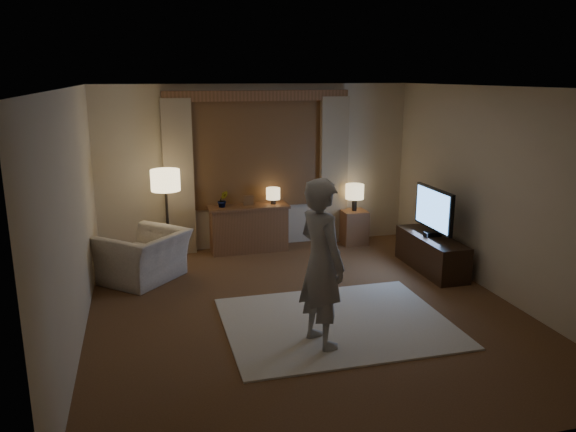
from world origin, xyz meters
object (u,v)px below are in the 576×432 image
object	(u,v)px
sideboard	(249,229)
armchair	(144,256)
side_table	(354,227)
tv_stand	(431,253)
person	(321,263)

from	to	relation	value
sideboard	armchair	bearing A→B (deg)	-149.81
side_table	tv_stand	bearing A→B (deg)	-68.48
sideboard	tv_stand	distance (m)	2.83
sideboard	person	xyz separation A→B (m)	(0.11, -3.36, 0.54)
tv_stand	person	size ratio (longest dim) A/B	0.80
sideboard	tv_stand	world-z (taller)	sideboard
side_table	person	world-z (taller)	person
sideboard	tv_stand	xyz separation A→B (m)	(2.35, -1.57, -0.10)
sideboard	person	size ratio (longest dim) A/B	0.69
sideboard	person	bearing A→B (deg)	-88.17
person	tv_stand	bearing A→B (deg)	-68.18
armchair	person	size ratio (longest dim) A/B	0.59
side_table	tv_stand	world-z (taller)	side_table
sideboard	armchair	world-z (taller)	sideboard
sideboard	armchair	distance (m)	1.88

